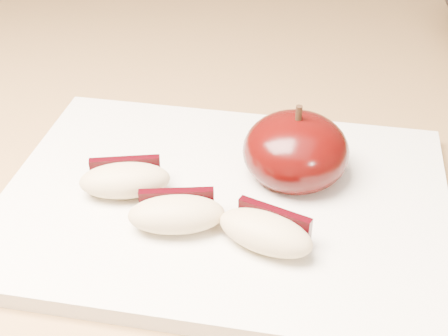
# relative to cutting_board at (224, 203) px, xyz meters

# --- Properties ---
(back_cabinet) EXTENTS (2.40, 0.62, 0.94)m
(back_cabinet) POSITION_rel_cutting_board_xyz_m (-0.02, 0.85, -0.44)
(back_cabinet) COLOR silver
(back_cabinet) RESTS_ON ground
(cutting_board) EXTENTS (0.34, 0.25, 0.01)m
(cutting_board) POSITION_rel_cutting_board_xyz_m (0.00, 0.00, 0.00)
(cutting_board) COLOR silver
(cutting_board) RESTS_ON island_counter
(apple_half) EXTENTS (0.08, 0.08, 0.07)m
(apple_half) POSITION_rel_cutting_board_xyz_m (0.05, 0.04, 0.03)
(apple_half) COLOR black
(apple_half) RESTS_ON cutting_board
(apple_wedge_a) EXTENTS (0.07, 0.05, 0.02)m
(apple_wedge_a) POSITION_rel_cutting_board_xyz_m (-0.07, -0.00, 0.02)
(apple_wedge_a) COLOR tan
(apple_wedge_a) RESTS_ON cutting_board
(apple_wedge_b) EXTENTS (0.07, 0.04, 0.02)m
(apple_wedge_b) POSITION_rel_cutting_board_xyz_m (-0.03, -0.04, 0.02)
(apple_wedge_b) COLOR tan
(apple_wedge_b) RESTS_ON cutting_board
(apple_wedge_c) EXTENTS (0.07, 0.05, 0.02)m
(apple_wedge_c) POSITION_rel_cutting_board_xyz_m (0.03, -0.05, 0.02)
(apple_wedge_c) COLOR tan
(apple_wedge_c) RESTS_ON cutting_board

